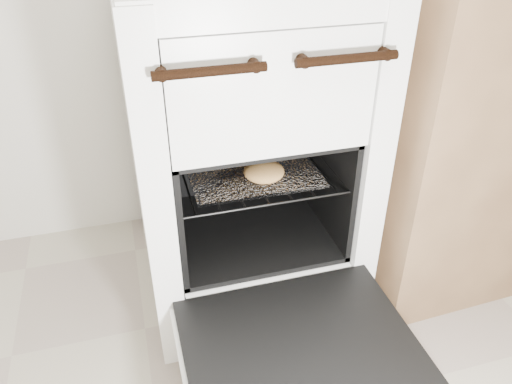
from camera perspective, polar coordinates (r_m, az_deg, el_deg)
stove at (r=1.32m, az=-1.61°, el=4.73°), size 0.55×0.62×0.85m
oven_door at (r=1.11m, az=4.93°, el=-17.19°), size 0.50×0.39×0.04m
oven_rack at (r=1.27m, az=-0.91°, el=3.00°), size 0.40×0.39×0.01m
foil_sheet at (r=1.25m, az=-0.69°, el=2.82°), size 0.31×0.28×0.01m
baked_rolls at (r=1.26m, az=-0.87°, el=4.38°), size 0.16×0.28×0.05m
counter at (r=1.67m, az=26.45°, el=10.43°), size 1.02×0.70×0.99m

